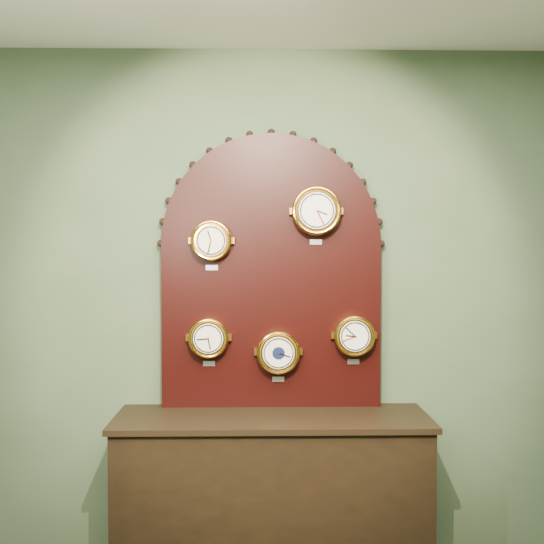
{
  "coord_description": "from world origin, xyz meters",
  "views": [
    {
      "loc": [
        -0.07,
        -1.24,
        1.71
      ],
      "look_at": [
        0.0,
        2.25,
        1.58
      ],
      "focal_mm": 44.41,
      "sensor_mm": 36.0,
      "label": 1
    }
  ],
  "objects_px": {
    "hygrometer": "(209,338)",
    "tide_clock": "(354,336)",
    "shop_counter": "(272,497)",
    "barometer": "(278,352)",
    "arabic_clock": "(316,211)",
    "display_board": "(271,262)",
    "roman_clock": "(211,241)"
  },
  "relations": [
    {
      "from": "hygrometer",
      "to": "barometer",
      "type": "relative_size",
      "value": 0.94
    },
    {
      "from": "display_board",
      "to": "hygrometer",
      "type": "bearing_deg",
      "value": -168.99
    },
    {
      "from": "shop_counter",
      "to": "roman_clock",
      "type": "height_order",
      "value": "roman_clock"
    },
    {
      "from": "shop_counter",
      "to": "tide_clock",
      "type": "xyz_separation_m",
      "value": [
        0.45,
        0.15,
        0.83
      ]
    },
    {
      "from": "shop_counter",
      "to": "arabic_clock",
      "type": "distance_m",
      "value": 1.53
    },
    {
      "from": "shop_counter",
      "to": "barometer",
      "type": "relative_size",
      "value": 5.62
    },
    {
      "from": "shop_counter",
      "to": "hygrometer",
      "type": "height_order",
      "value": "hygrometer"
    },
    {
      "from": "roman_clock",
      "to": "barometer",
      "type": "distance_m",
      "value": 0.71
    },
    {
      "from": "display_board",
      "to": "tide_clock",
      "type": "xyz_separation_m",
      "value": [
        0.45,
        -0.07,
        -0.4
      ]
    },
    {
      "from": "hygrometer",
      "to": "barometer",
      "type": "xyz_separation_m",
      "value": [
        0.38,
        -0.0,
        -0.08
      ]
    },
    {
      "from": "display_board",
      "to": "barometer",
      "type": "bearing_deg",
      "value": -60.88
    },
    {
      "from": "display_board",
      "to": "hygrometer",
      "type": "height_order",
      "value": "display_board"
    },
    {
      "from": "barometer",
      "to": "roman_clock",
      "type": "bearing_deg",
      "value": 179.92
    },
    {
      "from": "shop_counter",
      "to": "barometer",
      "type": "bearing_deg",
      "value": 76.32
    },
    {
      "from": "hygrometer",
      "to": "tide_clock",
      "type": "bearing_deg",
      "value": -0.01
    },
    {
      "from": "hygrometer",
      "to": "barometer",
      "type": "distance_m",
      "value": 0.39
    },
    {
      "from": "hygrometer",
      "to": "tide_clock",
      "type": "xyz_separation_m",
      "value": [
        0.79,
        -0.0,
        0.01
      ]
    },
    {
      "from": "barometer",
      "to": "tide_clock",
      "type": "distance_m",
      "value": 0.42
    },
    {
      "from": "arabic_clock",
      "to": "tide_clock",
      "type": "height_order",
      "value": "arabic_clock"
    },
    {
      "from": "roman_clock",
      "to": "shop_counter",
      "type": "bearing_deg",
      "value": -25.35
    },
    {
      "from": "arabic_clock",
      "to": "hygrometer",
      "type": "bearing_deg",
      "value": 179.89
    },
    {
      "from": "roman_clock",
      "to": "barometer",
      "type": "relative_size",
      "value": 0.95
    },
    {
      "from": "roman_clock",
      "to": "hygrometer",
      "type": "height_order",
      "value": "roman_clock"
    },
    {
      "from": "barometer",
      "to": "shop_counter",
      "type": "bearing_deg",
      "value": -103.68
    },
    {
      "from": "roman_clock",
      "to": "arabic_clock",
      "type": "relative_size",
      "value": 0.86
    },
    {
      "from": "roman_clock",
      "to": "hygrometer",
      "type": "distance_m",
      "value": 0.53
    },
    {
      "from": "roman_clock",
      "to": "barometer",
      "type": "height_order",
      "value": "roman_clock"
    },
    {
      "from": "shop_counter",
      "to": "hygrometer",
      "type": "xyz_separation_m",
      "value": [
        -0.34,
        0.15,
        0.82
      ]
    },
    {
      "from": "arabic_clock",
      "to": "hygrometer",
      "type": "relative_size",
      "value": 1.17
    },
    {
      "from": "display_board",
      "to": "barometer",
      "type": "height_order",
      "value": "display_board"
    },
    {
      "from": "display_board",
      "to": "arabic_clock",
      "type": "height_order",
      "value": "display_board"
    },
    {
      "from": "display_board",
      "to": "roman_clock",
      "type": "distance_m",
      "value": 0.35
    }
  ]
}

